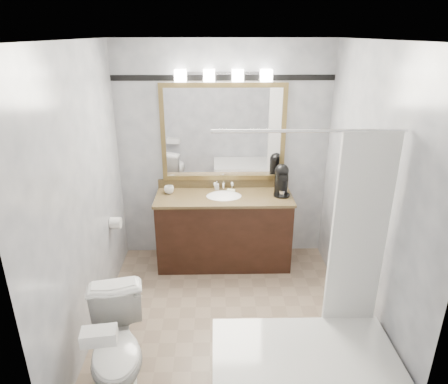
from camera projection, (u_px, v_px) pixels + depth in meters
The scene contains 13 objects.
room at pixel (226, 198), 3.37m from camera, with size 2.42×2.62×2.52m.
vanity at pixel (224, 228), 4.61m from camera, with size 1.53×0.58×0.97m.
mirror at pixel (223, 133), 4.47m from camera, with size 1.40×0.04×1.10m.
vanity_light_bar at pixel (223, 75), 4.18m from camera, with size 1.02×0.14×0.12m.
accent_stripe at pixel (223, 78), 4.25m from camera, with size 2.40×0.01×0.06m, color black.
bathtub at pixel (305, 367), 2.91m from camera, with size 1.30×0.75×1.96m.
tp_roll at pixel (116, 223), 4.17m from camera, with size 0.12×0.12×0.11m, color white.
toilet at pixel (118, 349), 2.95m from camera, with size 0.42×0.73×0.75m, color white.
tissue_box at pixel (99, 336), 2.48m from camera, with size 0.22×0.12×0.09m, color white.
coffee_maker at pixel (282, 179), 4.44m from camera, with size 0.18×0.23×0.35m.
cup_left at pixel (169, 190), 4.52m from camera, with size 0.11×0.11×0.09m, color white.
soap_bottle_a at pixel (217, 185), 4.63m from camera, with size 0.04×0.05×0.10m, color white.
soap_bar at pixel (231, 191), 4.57m from camera, with size 0.09×0.05×0.03m, color beige.
Camera 1 is at (-0.09, -3.11, 2.55)m, focal length 32.00 mm.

